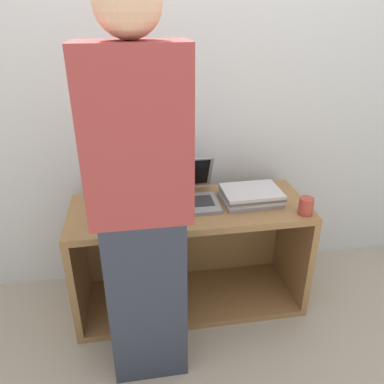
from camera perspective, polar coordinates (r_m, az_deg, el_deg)
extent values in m
plane|color=#9E9384|center=(2.20, 0.78, -20.18)|extent=(12.00, 12.00, 0.00)
cube|color=silver|center=(2.15, -1.91, 15.59)|extent=(8.00, 0.05, 2.40)
cube|color=olive|center=(2.01, -0.34, -2.62)|extent=(1.28, 0.49, 0.04)
cube|color=olive|center=(2.36, -0.30, -15.61)|extent=(1.28, 0.49, 0.04)
cube|color=olive|center=(2.19, -16.94, -10.76)|extent=(0.04, 0.49, 0.57)
cube|color=olive|center=(2.34, 15.06, -7.88)|extent=(0.04, 0.49, 0.57)
cube|color=olive|center=(2.36, -1.20, -6.44)|extent=(1.21, 0.04, 0.57)
cube|color=gray|center=(2.00, -0.34, -1.92)|extent=(0.31, 0.23, 0.02)
cube|color=#28282B|center=(2.00, -0.39, -1.50)|extent=(0.25, 0.13, 0.00)
cube|color=gray|center=(2.11, -1.08, 2.90)|extent=(0.31, 0.11, 0.21)
cube|color=black|center=(2.10, -1.06, 2.91)|extent=(0.27, 0.10, 0.18)
cube|color=#B7B7BC|center=(1.98, -10.31, -2.72)|extent=(0.31, 0.24, 0.02)
cube|color=#B7B7BC|center=(1.98, -10.00, -2.10)|extent=(0.31, 0.24, 0.02)
cube|color=gray|center=(1.97, -9.97, -1.70)|extent=(0.32, 0.24, 0.02)
cube|color=gray|center=(2.08, 8.83, -1.18)|extent=(0.32, 0.24, 0.02)
cube|color=#B7B7BC|center=(2.07, 9.01, -0.68)|extent=(0.31, 0.24, 0.02)
cube|color=slate|center=(2.06, 9.08, -0.25)|extent=(0.32, 0.24, 0.02)
cube|color=#B7B7BC|center=(2.05, 9.06, 0.13)|extent=(0.31, 0.24, 0.02)
cube|color=#2D3342|center=(1.77, -6.84, -15.55)|extent=(0.34, 0.20, 0.84)
cube|color=#993838|center=(1.40, -8.46, 8.18)|extent=(0.40, 0.20, 0.66)
sphere|color=#DBAD89|center=(1.33, -9.84, 26.68)|extent=(0.23, 0.23, 0.23)
cylinder|color=#DBAD89|center=(1.61, -15.31, 18.39)|extent=(0.07, 0.32, 0.07)
cylinder|color=#DBAD89|center=(1.61, -3.29, 19.21)|extent=(0.07, 0.32, 0.07)
cylinder|color=#9E382D|center=(2.00, 16.97, -2.08)|extent=(0.07, 0.07, 0.09)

